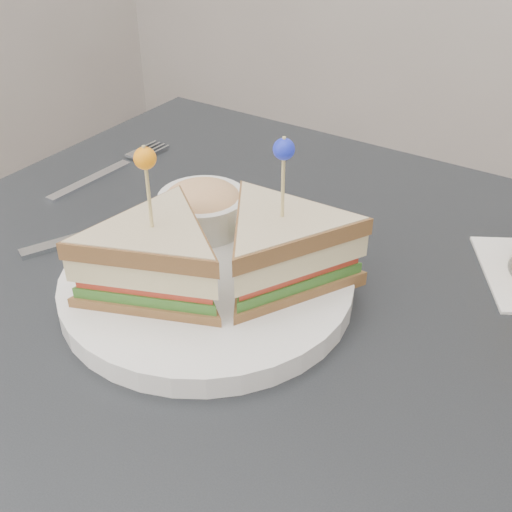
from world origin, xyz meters
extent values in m
cube|color=black|center=(0.00, 0.00, 0.73)|extent=(0.80, 0.80, 0.03)
cylinder|color=black|center=(-0.35, 0.35, 0.36)|extent=(0.04, 0.04, 0.72)
cylinder|color=white|center=(-0.03, -0.01, 0.76)|extent=(0.31, 0.31, 0.02)
cylinder|color=white|center=(-0.03, -0.01, 0.77)|extent=(0.31, 0.31, 0.01)
cylinder|color=#D9C67C|center=(-0.06, -0.05, 0.87)|extent=(0.00, 0.00, 0.09)
sphere|color=orange|center=(-0.06, -0.05, 0.90)|extent=(0.02, 0.02, 0.02)
cylinder|color=#D9C67C|center=(0.03, 0.03, 0.87)|extent=(0.00, 0.00, 0.09)
sphere|color=#1B2ACB|center=(0.03, 0.03, 0.90)|extent=(0.02, 0.02, 0.02)
cylinder|color=white|center=(-0.09, 0.06, 0.79)|extent=(0.10, 0.10, 0.04)
ellipsoid|color=#E0B772|center=(-0.09, 0.06, 0.80)|extent=(0.09, 0.09, 0.04)
cube|color=white|center=(-0.30, 0.10, 0.75)|extent=(0.02, 0.13, 0.00)
cube|color=white|center=(-0.29, 0.18, 0.75)|extent=(0.03, 0.02, 0.00)
cube|color=silver|center=(-0.21, -0.02, 0.75)|extent=(0.06, 0.09, 0.01)
cube|color=silver|center=(-0.17, 0.07, 0.75)|extent=(0.07, 0.11, 0.00)
cylinder|color=silver|center=(-0.15, 0.12, 0.75)|extent=(0.03, 0.03, 0.00)
camera|label=1|loc=(0.27, -0.39, 1.12)|focal=45.00mm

